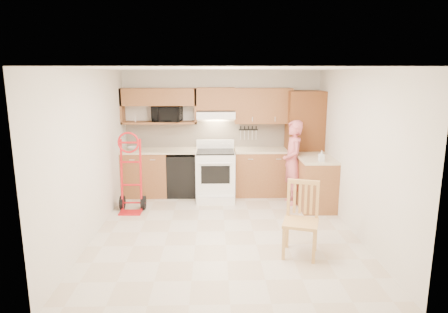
{
  "coord_description": "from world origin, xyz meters",
  "views": [
    {
      "loc": [
        -0.17,
        -5.8,
        2.44
      ],
      "look_at": [
        0.0,
        0.5,
        1.1
      ],
      "focal_mm": 31.51,
      "sensor_mm": 36.0,
      "label": 1
    }
  ],
  "objects_px": {
    "microwave": "(167,114)",
    "range": "(215,171)",
    "hand_truck": "(130,176)",
    "person": "(293,163)",
    "dining_chair": "(301,220)"
  },
  "relations": [
    {
      "from": "microwave",
      "to": "hand_truck",
      "type": "relative_size",
      "value": 0.43
    },
    {
      "from": "person",
      "to": "dining_chair",
      "type": "distance_m",
      "value": 2.24
    },
    {
      "from": "hand_truck",
      "to": "range",
      "type": "bearing_deg",
      "value": 27.01
    },
    {
      "from": "microwave",
      "to": "hand_truck",
      "type": "bearing_deg",
      "value": -108.76
    },
    {
      "from": "range",
      "to": "person",
      "type": "bearing_deg",
      "value": -13.07
    },
    {
      "from": "range",
      "to": "hand_truck",
      "type": "distance_m",
      "value": 1.68
    },
    {
      "from": "hand_truck",
      "to": "dining_chair",
      "type": "relative_size",
      "value": 1.29
    },
    {
      "from": "person",
      "to": "range",
      "type": "bearing_deg",
      "value": -104.8
    },
    {
      "from": "range",
      "to": "dining_chair",
      "type": "xyz_separation_m",
      "value": [
        1.14,
        -2.53,
        -0.05
      ]
    },
    {
      "from": "hand_truck",
      "to": "dining_chair",
      "type": "distance_m",
      "value": 3.21
    },
    {
      "from": "person",
      "to": "dining_chair",
      "type": "relative_size",
      "value": 1.57
    },
    {
      "from": "range",
      "to": "hand_truck",
      "type": "relative_size",
      "value": 0.86
    },
    {
      "from": "microwave",
      "to": "hand_truck",
      "type": "xyz_separation_m",
      "value": [
        -0.56,
        -1.13,
        -0.99
      ]
    },
    {
      "from": "microwave",
      "to": "dining_chair",
      "type": "bearing_deg",
      "value": -47.0
    },
    {
      "from": "microwave",
      "to": "range",
      "type": "height_order",
      "value": "microwave"
    }
  ]
}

